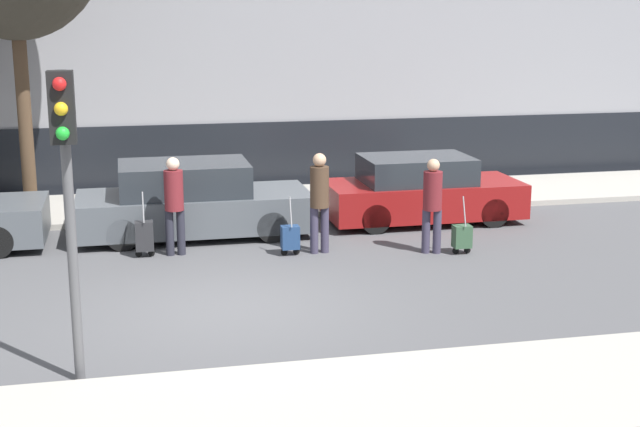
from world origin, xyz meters
name	(u,v)px	position (x,y,z in m)	size (l,w,h in m)	color
ground_plane	(233,308)	(0.00, 0.00, 0.00)	(80.00, 80.00, 0.00)	#4C4C4F
sidewalk_near	(275,413)	(0.00, -3.75, 0.06)	(28.00, 2.50, 0.12)	#A39E93
sidewalk_far	(194,205)	(0.00, 7.00, 0.06)	(28.00, 3.00, 0.12)	#A39E93
parked_car_1	(191,202)	(-0.24, 4.50, 0.67)	(4.48, 1.88, 1.45)	#4C5156
parked_car_2	(421,191)	(4.51, 4.64, 0.65)	(4.02, 1.74, 1.38)	maroon
pedestrian_left	(174,200)	(-0.64, 3.14, 1.02)	(0.35, 0.34, 1.78)	#23232D
trolley_left	(144,236)	(-1.19, 3.13, 0.38)	(0.34, 0.29, 1.19)	#262628
pedestrian_center	(319,196)	(1.92, 2.72, 1.05)	(0.35, 0.34, 1.83)	#383347
trolley_center	(290,237)	(1.37, 2.68, 0.33)	(0.34, 0.29, 1.08)	navy
pedestrian_right	(432,200)	(3.90, 2.27, 0.99)	(0.34, 0.34, 1.73)	#383347
trolley_right	(462,237)	(4.43, 2.09, 0.32)	(0.34, 0.29, 1.07)	#335138
traffic_light	(66,165)	(-2.11, -2.36, 2.63)	(0.28, 0.47, 3.69)	#515154
parked_bicycle	(421,176)	(5.33, 7.07, 0.49)	(1.77, 0.06, 0.96)	black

